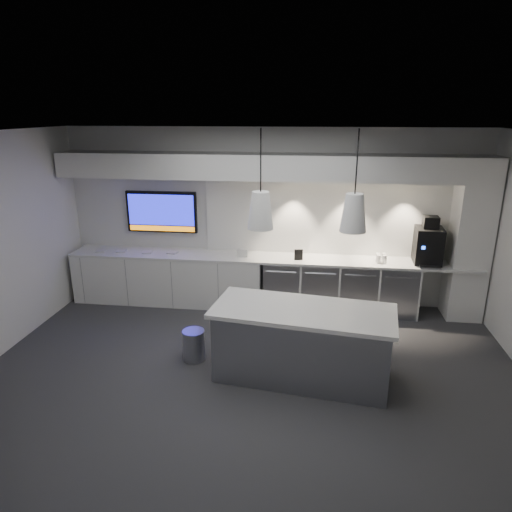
# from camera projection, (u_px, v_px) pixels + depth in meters

# --- Properties ---
(floor) EXTENTS (7.00, 7.00, 0.00)m
(floor) POSITION_uv_depth(u_px,v_px,m) (250.00, 374.00, 5.89)
(floor) COLOR #323134
(floor) RESTS_ON ground
(ceiling) EXTENTS (7.00, 7.00, 0.00)m
(ceiling) POSITION_uv_depth(u_px,v_px,m) (249.00, 134.00, 4.97)
(ceiling) COLOR black
(ceiling) RESTS_ON wall_back
(wall_back) EXTENTS (7.00, 0.00, 7.00)m
(wall_back) POSITION_uv_depth(u_px,v_px,m) (270.00, 218.00, 7.79)
(wall_back) COLOR silver
(wall_back) RESTS_ON floor
(wall_front) EXTENTS (7.00, 0.00, 7.00)m
(wall_front) POSITION_uv_depth(u_px,v_px,m) (197.00, 382.00, 3.07)
(wall_front) COLOR silver
(wall_front) RESTS_ON floor
(back_counter) EXTENTS (6.80, 0.65, 0.04)m
(back_counter) POSITION_uv_depth(u_px,v_px,m) (268.00, 258.00, 7.67)
(back_counter) COLOR silver
(back_counter) RESTS_ON left_base_cabinets
(left_base_cabinets) EXTENTS (3.30, 0.63, 0.86)m
(left_base_cabinets) POSITION_uv_depth(u_px,v_px,m) (169.00, 278.00, 8.02)
(left_base_cabinets) COLOR white
(left_base_cabinets) RESTS_ON floor
(fridge_unit_a) EXTENTS (0.60, 0.61, 0.85)m
(fridge_unit_a) POSITION_uv_depth(u_px,v_px,m) (282.00, 284.00, 7.78)
(fridge_unit_a) COLOR #93959B
(fridge_unit_a) RESTS_ON floor
(fridge_unit_b) EXTENTS (0.60, 0.61, 0.85)m
(fridge_unit_b) POSITION_uv_depth(u_px,v_px,m) (319.00, 286.00, 7.70)
(fridge_unit_b) COLOR #93959B
(fridge_unit_b) RESTS_ON floor
(fridge_unit_c) EXTENTS (0.60, 0.61, 0.85)m
(fridge_unit_c) POSITION_uv_depth(u_px,v_px,m) (357.00, 287.00, 7.63)
(fridge_unit_c) COLOR #93959B
(fridge_unit_c) RESTS_ON floor
(fridge_unit_d) EXTENTS (0.60, 0.61, 0.85)m
(fridge_unit_d) POSITION_uv_depth(u_px,v_px,m) (396.00, 289.00, 7.55)
(fridge_unit_d) COLOR #93959B
(fridge_unit_d) RESTS_ON floor
(backsplash) EXTENTS (4.60, 0.03, 1.30)m
(backsplash) POSITION_uv_depth(u_px,v_px,m) (342.00, 217.00, 7.61)
(backsplash) COLOR white
(backsplash) RESTS_ON wall_back
(soffit) EXTENTS (6.90, 0.60, 0.40)m
(soffit) POSITION_uv_depth(u_px,v_px,m) (269.00, 166.00, 7.23)
(soffit) COLOR white
(soffit) RESTS_ON wall_back
(column) EXTENTS (0.55, 0.55, 2.60)m
(column) POSITION_uv_depth(u_px,v_px,m) (470.00, 240.00, 7.18)
(column) COLOR white
(column) RESTS_ON floor
(wall_tv) EXTENTS (1.25, 0.07, 0.72)m
(wall_tv) POSITION_uv_depth(u_px,v_px,m) (162.00, 212.00, 7.96)
(wall_tv) COLOR black
(wall_tv) RESTS_ON wall_back
(island) EXTENTS (2.32, 1.24, 0.94)m
(island) POSITION_uv_depth(u_px,v_px,m) (302.00, 343.00, 5.69)
(island) COLOR #93959B
(island) RESTS_ON floor
(bin) EXTENTS (0.39, 0.39, 0.42)m
(bin) POSITION_uv_depth(u_px,v_px,m) (194.00, 345.00, 6.19)
(bin) COLOR #93959B
(bin) RESTS_ON floor
(coffee_machine) EXTENTS (0.45, 0.61, 0.76)m
(coffee_machine) POSITION_uv_depth(u_px,v_px,m) (428.00, 244.00, 7.28)
(coffee_machine) COLOR black
(coffee_machine) RESTS_ON back_counter
(sign_black) EXTENTS (0.14, 0.05, 0.18)m
(sign_black) POSITION_uv_depth(u_px,v_px,m) (299.00, 255.00, 7.48)
(sign_black) COLOR black
(sign_black) RESTS_ON back_counter
(sign_white) EXTENTS (0.18, 0.04, 0.14)m
(sign_white) POSITION_uv_depth(u_px,v_px,m) (242.00, 253.00, 7.63)
(sign_white) COLOR silver
(sign_white) RESTS_ON back_counter
(cup_cluster) EXTENTS (0.17, 0.17, 0.14)m
(cup_cluster) POSITION_uv_depth(u_px,v_px,m) (381.00, 258.00, 7.35)
(cup_cluster) COLOR white
(cup_cluster) RESTS_ON back_counter
(tray_a) EXTENTS (0.19, 0.19, 0.02)m
(tray_a) POSITION_uv_depth(u_px,v_px,m) (101.00, 251.00, 7.94)
(tray_a) COLOR #B9B9B9
(tray_a) RESTS_ON back_counter
(tray_b) EXTENTS (0.19, 0.19, 0.02)m
(tray_b) POSITION_uv_depth(u_px,v_px,m) (121.00, 251.00, 7.95)
(tray_b) COLOR #B9B9B9
(tray_b) RESTS_ON back_counter
(tray_c) EXTENTS (0.19, 0.19, 0.02)m
(tray_c) POSITION_uv_depth(u_px,v_px,m) (147.00, 252.00, 7.89)
(tray_c) COLOR #B9B9B9
(tray_c) RESTS_ON back_counter
(tray_d) EXTENTS (0.18, 0.18, 0.02)m
(tray_d) POSITION_uv_depth(u_px,v_px,m) (172.00, 253.00, 7.85)
(tray_d) COLOR #B9B9B9
(tray_d) RESTS_ON back_counter
(pendant_left) EXTENTS (0.30, 0.30, 1.13)m
(pendant_left) POSITION_uv_depth(u_px,v_px,m) (261.00, 210.00, 5.25)
(pendant_left) COLOR white
(pendant_left) RESTS_ON ceiling
(pendant_right) EXTENTS (0.30, 0.30, 1.13)m
(pendant_right) POSITION_uv_depth(u_px,v_px,m) (354.00, 213.00, 5.12)
(pendant_right) COLOR white
(pendant_right) RESTS_ON ceiling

